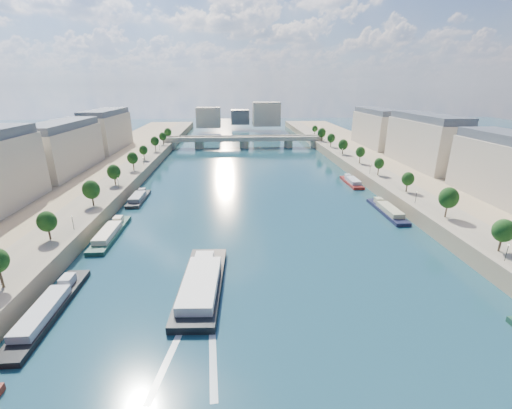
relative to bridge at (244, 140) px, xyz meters
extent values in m
plane|color=#0D373B|center=(0.00, -125.85, -5.08)|extent=(700.00, 700.00, 0.00)
cube|color=#9E8460|center=(-72.00, -125.85, -2.58)|extent=(44.00, 520.00, 5.00)
cube|color=#9E8460|center=(72.00, -125.85, -2.58)|extent=(44.00, 520.00, 5.00)
cube|color=gray|center=(-57.00, -125.85, -0.03)|extent=(14.00, 520.00, 0.10)
cube|color=gray|center=(57.00, -125.85, -0.03)|extent=(14.00, 520.00, 0.10)
cylinder|color=#382B1E|center=(-55.00, -159.85, 1.83)|extent=(0.50, 0.50, 3.82)
ellipsoid|color=black|center=(-55.00, -159.85, 5.42)|extent=(4.80, 4.80, 5.52)
cylinder|color=#382B1E|center=(-55.00, -135.85, 1.83)|extent=(0.50, 0.50, 3.82)
ellipsoid|color=black|center=(-55.00, -135.85, 5.42)|extent=(4.80, 4.80, 5.52)
cylinder|color=#382B1E|center=(-55.00, -111.85, 1.83)|extent=(0.50, 0.50, 3.82)
ellipsoid|color=black|center=(-55.00, -111.85, 5.42)|extent=(4.80, 4.80, 5.52)
cylinder|color=#382B1E|center=(-55.00, -87.85, 1.83)|extent=(0.50, 0.50, 3.82)
ellipsoid|color=black|center=(-55.00, -87.85, 5.42)|extent=(4.80, 4.80, 5.52)
cylinder|color=#382B1E|center=(-55.00, -63.85, 1.83)|extent=(0.50, 0.50, 3.82)
ellipsoid|color=black|center=(-55.00, -63.85, 5.42)|extent=(4.80, 4.80, 5.52)
cylinder|color=#382B1E|center=(-55.00, -39.85, 1.83)|extent=(0.50, 0.50, 3.82)
ellipsoid|color=black|center=(-55.00, -39.85, 5.42)|extent=(4.80, 4.80, 5.52)
cylinder|color=#382B1E|center=(-55.00, -15.85, 1.83)|extent=(0.50, 0.50, 3.82)
ellipsoid|color=black|center=(-55.00, -15.85, 5.42)|extent=(4.80, 4.80, 5.52)
cylinder|color=#382B1E|center=(-55.00, 8.15, 1.83)|extent=(0.50, 0.50, 3.82)
ellipsoid|color=black|center=(-55.00, 8.15, 5.42)|extent=(4.80, 4.80, 5.52)
cylinder|color=#382B1E|center=(55.00, -175.85, 1.83)|extent=(0.50, 0.50, 3.82)
ellipsoid|color=black|center=(55.00, -175.85, 5.42)|extent=(4.80, 4.80, 5.52)
cylinder|color=#382B1E|center=(55.00, -151.85, 1.83)|extent=(0.50, 0.50, 3.82)
ellipsoid|color=black|center=(55.00, -151.85, 5.42)|extent=(4.80, 4.80, 5.52)
cylinder|color=#382B1E|center=(55.00, -127.85, 1.83)|extent=(0.50, 0.50, 3.82)
ellipsoid|color=black|center=(55.00, -127.85, 5.42)|extent=(4.80, 4.80, 5.52)
cylinder|color=#382B1E|center=(55.00, -103.85, 1.83)|extent=(0.50, 0.50, 3.82)
ellipsoid|color=black|center=(55.00, -103.85, 5.42)|extent=(4.80, 4.80, 5.52)
cylinder|color=#382B1E|center=(55.00, -79.85, 1.83)|extent=(0.50, 0.50, 3.82)
ellipsoid|color=black|center=(55.00, -79.85, 5.42)|extent=(4.80, 4.80, 5.52)
cylinder|color=#382B1E|center=(55.00, -55.85, 1.83)|extent=(0.50, 0.50, 3.82)
ellipsoid|color=black|center=(55.00, -55.85, 5.42)|extent=(4.80, 4.80, 5.52)
cylinder|color=#382B1E|center=(55.00, -31.85, 1.83)|extent=(0.50, 0.50, 3.82)
ellipsoid|color=black|center=(55.00, -31.85, 5.42)|extent=(4.80, 4.80, 5.52)
cylinder|color=#382B1E|center=(55.00, -7.85, 1.83)|extent=(0.50, 0.50, 3.82)
ellipsoid|color=black|center=(55.00, -7.85, 5.42)|extent=(4.80, 4.80, 5.52)
cylinder|color=#382B1E|center=(55.00, 16.15, 1.83)|extent=(0.50, 0.50, 3.82)
ellipsoid|color=black|center=(55.00, 16.15, 5.42)|extent=(4.80, 4.80, 5.52)
cylinder|color=black|center=(-52.50, -155.85, 1.92)|extent=(0.14, 0.14, 4.00)
sphere|color=#FFE5B2|center=(-52.50, -155.85, 4.02)|extent=(0.36, 0.36, 0.36)
cylinder|color=black|center=(-52.50, -115.85, 1.92)|extent=(0.14, 0.14, 4.00)
sphere|color=#FFE5B2|center=(-52.50, -115.85, 4.02)|extent=(0.36, 0.36, 0.36)
cylinder|color=black|center=(-52.50, -75.85, 1.92)|extent=(0.14, 0.14, 4.00)
sphere|color=#FFE5B2|center=(-52.50, -75.85, 4.02)|extent=(0.36, 0.36, 0.36)
cylinder|color=black|center=(-52.50, -35.85, 1.92)|extent=(0.14, 0.14, 4.00)
sphere|color=#FFE5B2|center=(-52.50, -35.85, 4.02)|extent=(0.36, 0.36, 0.36)
cylinder|color=black|center=(52.50, -180.85, 1.92)|extent=(0.14, 0.14, 4.00)
sphere|color=#FFE5B2|center=(52.50, -180.85, 4.02)|extent=(0.36, 0.36, 0.36)
cylinder|color=black|center=(52.50, -140.85, 1.92)|extent=(0.14, 0.14, 4.00)
sphere|color=#FFE5B2|center=(52.50, -140.85, 4.02)|extent=(0.36, 0.36, 0.36)
cylinder|color=black|center=(52.50, -100.85, 1.92)|extent=(0.14, 0.14, 4.00)
sphere|color=#FFE5B2|center=(52.50, -100.85, 4.02)|extent=(0.36, 0.36, 0.36)
cylinder|color=black|center=(52.50, -60.85, 1.92)|extent=(0.14, 0.14, 4.00)
sphere|color=#FFE5B2|center=(52.50, -60.85, 4.02)|extent=(0.36, 0.36, 0.36)
cylinder|color=black|center=(52.50, -20.85, 1.92)|extent=(0.14, 0.14, 4.00)
sphere|color=#FFE5B2|center=(52.50, -20.85, 4.02)|extent=(0.36, 0.36, 0.36)
cube|color=#C2AE95|center=(-85.00, -84.85, 9.92)|extent=(16.00, 52.00, 20.00)
cube|color=#474C54|center=(-85.00, -84.85, 21.52)|extent=(14.72, 50.44, 3.20)
cube|color=#C2AE95|center=(-85.00, -26.85, 9.92)|extent=(16.00, 52.00, 20.00)
cube|color=#474C54|center=(-85.00, -26.85, 21.52)|extent=(14.72, 50.44, 3.20)
cube|color=#C2AE95|center=(85.00, -84.85, 9.92)|extent=(16.00, 52.00, 20.00)
cube|color=#474C54|center=(85.00, -84.85, 21.52)|extent=(14.72, 50.44, 3.20)
cube|color=#C2AE95|center=(85.00, -26.85, 9.92)|extent=(16.00, 52.00, 20.00)
cube|color=#474C54|center=(85.00, -26.85, 21.52)|extent=(14.72, 50.44, 3.20)
cube|color=#C2AE95|center=(-30.00, 84.15, 8.92)|extent=(22.00, 18.00, 18.00)
cube|color=#C2AE95|center=(25.00, 94.15, 10.92)|extent=(26.00, 20.00, 22.00)
cube|color=#474C54|center=(0.00, 109.15, 6.92)|extent=(18.00, 16.00, 14.00)
cube|color=#C1B79E|center=(0.00, 0.00, 1.12)|extent=(112.00, 11.00, 2.20)
cube|color=#C1B79E|center=(0.00, -5.00, 2.62)|extent=(112.00, 0.80, 0.90)
cube|color=#C1B79E|center=(0.00, 5.00, 2.62)|extent=(112.00, 0.80, 0.90)
cylinder|color=#C1B79E|center=(-32.00, 0.00, -2.58)|extent=(6.40, 6.40, 5.00)
cylinder|color=#C1B79E|center=(0.00, 0.00, -2.58)|extent=(6.40, 6.40, 5.00)
cylinder|color=#C1B79E|center=(32.00, 0.00, -2.58)|extent=(6.40, 6.40, 5.00)
cube|color=#C1B79E|center=(-52.00, 0.00, -2.58)|extent=(6.00, 12.00, 5.00)
cube|color=#C1B79E|center=(52.00, 0.00, -2.58)|extent=(6.00, 12.00, 5.00)
cube|color=black|center=(-16.00, -178.89, -4.58)|extent=(10.48, 31.42, 2.21)
cube|color=silver|center=(-16.00, -181.37, -2.47)|extent=(8.32, 20.50, 1.99)
cube|color=silver|center=(-16.00, -169.59, -2.57)|extent=(4.62, 3.95, 1.80)
cube|color=silver|center=(-19.20, -195.89, -5.06)|extent=(5.71, 25.81, 0.04)
cube|color=silver|center=(-12.80, -195.89, -5.06)|extent=(3.00, 26.02, 0.04)
cube|color=black|center=(-45.50, -185.84, -4.78)|extent=(5.00, 28.87, 1.80)
cube|color=#AFB3BC|center=(-45.50, -188.15, -3.08)|extent=(4.10, 15.88, 1.60)
cube|color=#AFB3BC|center=(-45.50, -177.18, -2.98)|extent=(2.50, 3.46, 1.80)
cube|color=#1B4537|center=(-45.50, -149.14, -4.78)|extent=(5.00, 26.54, 1.80)
cube|color=#F2DFC0|center=(-45.50, -151.26, -3.08)|extent=(4.10, 14.60, 1.60)
cube|color=#F2DFC0|center=(-45.50, -141.18, -2.98)|extent=(2.50, 3.18, 1.80)
cube|color=#252427|center=(-45.50, -115.88, -4.78)|extent=(5.00, 20.30, 1.80)
cube|color=gray|center=(-45.50, -117.51, -3.08)|extent=(4.10, 11.17, 1.60)
cube|color=gray|center=(-45.50, -109.79, -2.98)|extent=(2.50, 2.44, 1.80)
cube|color=#181B36|center=(45.50, -136.03, -4.78)|extent=(5.00, 25.56, 1.80)
cube|color=#BAB68B|center=(45.50, -138.07, -3.08)|extent=(4.10, 14.06, 1.60)
cube|color=#BAB68B|center=(45.50, -128.36, -2.98)|extent=(2.50, 3.07, 1.80)
cube|color=maroon|center=(45.50, -98.43, -4.78)|extent=(5.00, 20.06, 1.80)
cube|color=#B0B5BD|center=(45.50, -100.04, -3.08)|extent=(4.10, 11.03, 1.60)
cube|color=#B0B5BD|center=(45.50, -92.42, -2.98)|extent=(2.50, 2.41, 1.80)
camera|label=1|loc=(-8.48, -245.59, 37.78)|focal=24.00mm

